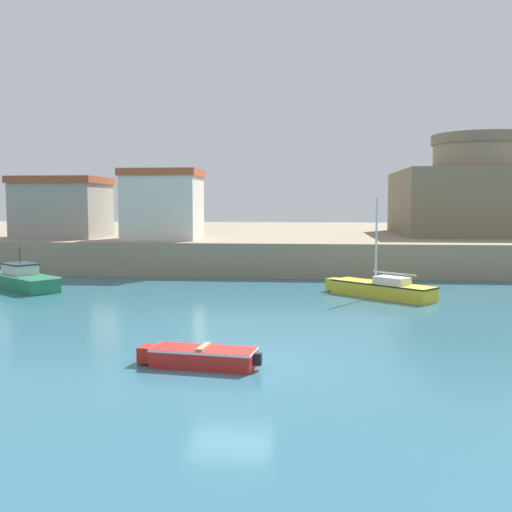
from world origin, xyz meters
TOP-DOWN VIEW (x-y plane):
  - ground_plane at (0.00, 0.00)m, footprint 200.00×200.00m
  - quay_seawall at (0.00, 40.19)m, footprint 120.00×40.00m
  - motorboat_green_2 at (-13.66, 14.22)m, footprint 5.62×4.81m
  - dinghy_red_3 at (-0.86, -0.35)m, footprint 3.78×1.52m
  - sailboat_yellow_4 at (5.97, 13.28)m, footprint 5.42×4.92m
  - fortress at (16.00, 32.80)m, footprint 12.93×12.93m
  - harbor_shed_near_wharf at (-16.00, 25.67)m, footprint 6.21×5.79m
  - harbor_shed_mid_row at (-8.00, 24.01)m, footprint 5.35×4.48m

SIDE VIEW (x-z plane):
  - ground_plane at x=0.00m, z-range 0.00..0.00m
  - dinghy_red_3 at x=-0.86m, z-range -0.01..0.63m
  - sailboat_yellow_4 at x=5.97m, z-range -2.08..3.00m
  - motorboat_green_2 at x=-13.66m, z-range -0.63..1.74m
  - quay_seawall at x=0.00m, z-range 0.00..2.22m
  - harbor_shed_near_wharf at x=-16.00m, z-range 2.25..6.71m
  - harbor_shed_mid_row at x=-8.00m, z-range 2.25..7.15m
  - fortress at x=16.00m, z-range 1.29..9.31m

